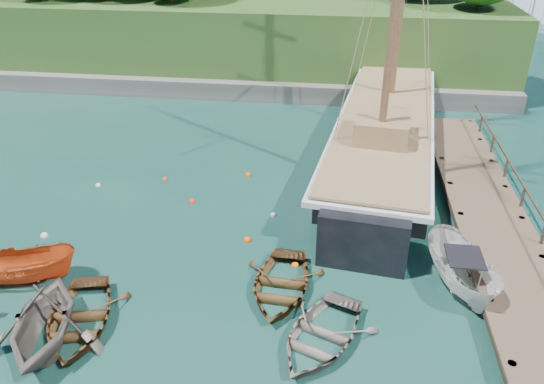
{
  "coord_description": "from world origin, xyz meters",
  "views": [
    {
      "loc": [
        4.55,
        -14.1,
        12.8
      ],
      "look_at": [
        1.95,
        5.32,
        2.0
      ],
      "focal_mm": 35.0,
      "sensor_mm": 36.0,
      "label": 1
    }
  ],
  "objects_px": {
    "rowboat_0": "(80,326)",
    "rowboat_1": "(49,344)",
    "motorboat_orange": "(27,281)",
    "rowboat_3": "(320,343)",
    "schooner": "(383,141)",
    "cabin_boat_white": "(458,287)",
    "rowboat_2": "(280,292)"
  },
  "relations": [
    {
      "from": "rowboat_0",
      "to": "rowboat_1",
      "type": "height_order",
      "value": "rowboat_1"
    },
    {
      "from": "rowboat_0",
      "to": "motorboat_orange",
      "type": "xyz_separation_m",
      "value": [
        -3.12,
        2.05,
        0.0
      ]
    },
    {
      "from": "rowboat_1",
      "to": "rowboat_3",
      "type": "relative_size",
      "value": 1.03
    },
    {
      "from": "motorboat_orange",
      "to": "schooner",
      "type": "relative_size",
      "value": 0.15
    },
    {
      "from": "rowboat_3",
      "to": "cabin_boat_white",
      "type": "xyz_separation_m",
      "value": [
        5.03,
        3.55,
        0.0
      ]
    },
    {
      "from": "rowboat_2",
      "to": "schooner",
      "type": "distance_m",
      "value": 12.94
    },
    {
      "from": "rowboat_0",
      "to": "rowboat_2",
      "type": "distance_m",
      "value": 7.13
    },
    {
      "from": "cabin_boat_white",
      "to": "rowboat_0",
      "type": "bearing_deg",
      "value": -177.2
    },
    {
      "from": "rowboat_0",
      "to": "motorboat_orange",
      "type": "height_order",
      "value": "motorboat_orange"
    },
    {
      "from": "motorboat_orange",
      "to": "rowboat_0",
      "type": "bearing_deg",
      "value": -138.31
    },
    {
      "from": "rowboat_2",
      "to": "cabin_boat_white",
      "type": "height_order",
      "value": "cabin_boat_white"
    },
    {
      "from": "cabin_boat_white",
      "to": "rowboat_3",
      "type": "bearing_deg",
      "value": -158.33
    },
    {
      "from": "rowboat_0",
      "to": "cabin_boat_white",
      "type": "height_order",
      "value": "cabin_boat_white"
    },
    {
      "from": "schooner",
      "to": "cabin_boat_white",
      "type": "bearing_deg",
      "value": -70.57
    },
    {
      "from": "schooner",
      "to": "rowboat_3",
      "type": "bearing_deg",
      "value": -93.07
    },
    {
      "from": "rowboat_1",
      "to": "rowboat_2",
      "type": "bearing_deg",
      "value": 13.85
    },
    {
      "from": "rowboat_2",
      "to": "cabin_boat_white",
      "type": "distance_m",
      "value": 6.75
    },
    {
      "from": "cabin_boat_white",
      "to": "rowboat_1",
      "type": "bearing_deg",
      "value": -174.51
    },
    {
      "from": "rowboat_3",
      "to": "motorboat_orange",
      "type": "xyz_separation_m",
      "value": [
        -11.32,
        1.72,
        0.0
      ]
    },
    {
      "from": "schooner",
      "to": "rowboat_0",
      "type": "bearing_deg",
      "value": -118.81
    },
    {
      "from": "rowboat_2",
      "to": "motorboat_orange",
      "type": "xyz_separation_m",
      "value": [
        -9.7,
        -0.69,
        0.0
      ]
    },
    {
      "from": "rowboat_3",
      "to": "rowboat_1",
      "type": "bearing_deg",
      "value": -149.62
    },
    {
      "from": "rowboat_2",
      "to": "rowboat_3",
      "type": "bearing_deg",
      "value": -52.52
    },
    {
      "from": "rowboat_2",
      "to": "cabin_boat_white",
      "type": "bearing_deg",
      "value": 13.26
    },
    {
      "from": "rowboat_3",
      "to": "schooner",
      "type": "xyz_separation_m",
      "value": [
        2.67,
        14.56,
        1.13
      ]
    },
    {
      "from": "schooner",
      "to": "rowboat_2",
      "type": "bearing_deg",
      "value": -102.13
    },
    {
      "from": "rowboat_1",
      "to": "rowboat_0",
      "type": "bearing_deg",
      "value": 41.16
    },
    {
      "from": "rowboat_0",
      "to": "rowboat_3",
      "type": "distance_m",
      "value": 8.21
    },
    {
      "from": "cabin_boat_white",
      "to": "schooner",
      "type": "relative_size",
      "value": 0.17
    },
    {
      "from": "rowboat_2",
      "to": "motorboat_orange",
      "type": "height_order",
      "value": "motorboat_orange"
    },
    {
      "from": "rowboat_0",
      "to": "schooner",
      "type": "xyz_separation_m",
      "value": [
        10.87,
        14.89,
        1.13
      ]
    },
    {
      "from": "rowboat_1",
      "to": "rowboat_2",
      "type": "xyz_separation_m",
      "value": [
        7.24,
        3.65,
        0.0
      ]
    }
  ]
}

